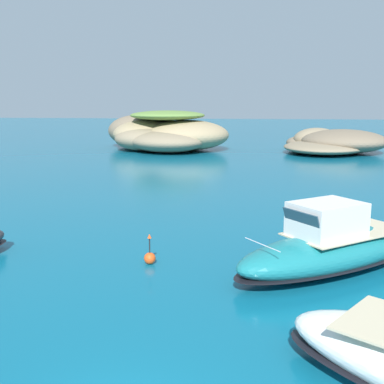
{
  "coord_description": "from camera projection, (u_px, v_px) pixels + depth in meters",
  "views": [
    {
      "loc": [
        3.01,
        -9.41,
        7.63
      ],
      "look_at": [
        -0.06,
        14.26,
        3.0
      ],
      "focal_mm": 43.85,
      "sensor_mm": 36.0,
      "label": 1
    }
  ],
  "objects": [
    {
      "name": "islet_large",
      "position": [
        161.0,
        134.0,
        75.3
      ],
      "size": [
        22.91,
        23.54,
        6.21
      ],
      "color": "#84755B",
      "rests_on": "ground"
    },
    {
      "name": "islet_small",
      "position": [
        332.0,
        142.0,
        71.14
      ],
      "size": [
        17.87,
        17.73,
        3.55
      ],
      "color": "#756651",
      "rests_on": "ground"
    },
    {
      "name": "motorboat_teal",
      "position": [
        333.0,
        247.0,
        21.36
      ],
      "size": [
        10.67,
        9.31,
        3.22
      ],
      "color": "#19727A",
      "rests_on": "ground"
    },
    {
      "name": "channel_buoy",
      "position": [
        150.0,
        257.0,
        22.28
      ],
      "size": [
        0.56,
        0.56,
        1.48
      ],
      "color": "#E54C19",
      "rests_on": "ground"
    }
  ]
}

